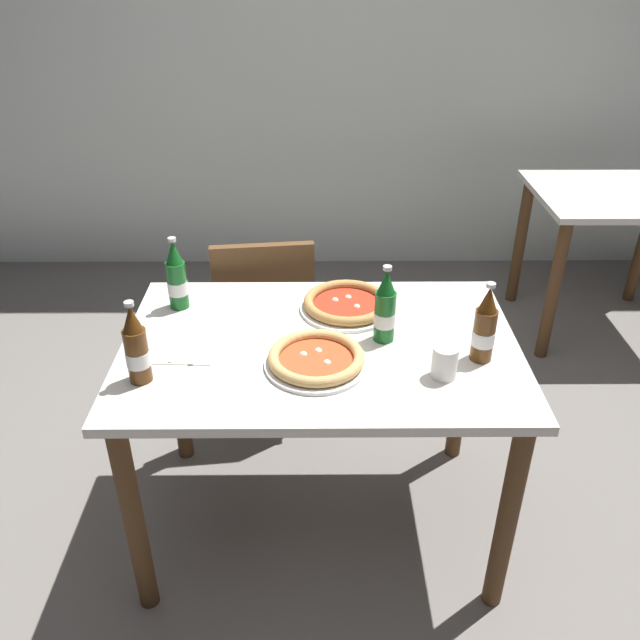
{
  "coord_description": "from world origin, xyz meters",
  "views": [
    {
      "loc": [
        -0.01,
        -1.67,
        1.81
      ],
      "look_at": [
        0.0,
        0.05,
        0.8
      ],
      "focal_mm": 36.61,
      "sensor_mm": 36.0,
      "label": 1
    }
  ],
  "objects_px": {
    "dining_table_main": "(320,373)",
    "napkin_with_cutlery": "(186,347)",
    "beer_bottle_left": "(485,328)",
    "beer_bottle_center": "(177,279)",
    "pizza_marinara_far": "(347,304)",
    "beer_bottle_extra": "(136,348)",
    "dining_table_background": "(612,222)",
    "beer_bottle_right": "(385,309)",
    "pizza_margherita_near": "(316,359)",
    "paper_cup": "(445,362)",
    "chair_behind_table": "(265,317)"
  },
  "relations": [
    {
      "from": "pizza_marinara_far",
      "to": "beer_bottle_extra",
      "type": "height_order",
      "value": "beer_bottle_extra"
    },
    {
      "from": "pizza_marinara_far",
      "to": "chair_behind_table",
      "type": "bearing_deg",
      "value": 127.26
    },
    {
      "from": "beer_bottle_extra",
      "to": "napkin_with_cutlery",
      "type": "bearing_deg",
      "value": 59.06
    },
    {
      "from": "beer_bottle_right",
      "to": "beer_bottle_left",
      "type": "bearing_deg",
      "value": -21.64
    },
    {
      "from": "dining_table_main",
      "to": "beer_bottle_extra",
      "type": "height_order",
      "value": "beer_bottle_extra"
    },
    {
      "from": "beer_bottle_right",
      "to": "napkin_with_cutlery",
      "type": "bearing_deg",
      "value": -175.4
    },
    {
      "from": "pizza_margherita_near",
      "to": "dining_table_background",
      "type": "bearing_deg",
      "value": 44.97
    },
    {
      "from": "dining_table_main",
      "to": "dining_table_background",
      "type": "relative_size",
      "value": 1.5
    },
    {
      "from": "beer_bottle_extra",
      "to": "dining_table_background",
      "type": "bearing_deg",
      "value": 38.11
    },
    {
      "from": "beer_bottle_extra",
      "to": "napkin_with_cutlery",
      "type": "relative_size",
      "value": 1.3
    },
    {
      "from": "pizza_margherita_near",
      "to": "chair_behind_table",
      "type": "bearing_deg",
      "value": 105.93
    },
    {
      "from": "beer_bottle_center",
      "to": "beer_bottle_right",
      "type": "height_order",
      "value": "same"
    },
    {
      "from": "beer_bottle_right",
      "to": "pizza_marinara_far",
      "type": "bearing_deg",
      "value": 119.72
    },
    {
      "from": "beer_bottle_extra",
      "to": "napkin_with_cutlery",
      "type": "height_order",
      "value": "beer_bottle_extra"
    },
    {
      "from": "dining_table_main",
      "to": "napkin_with_cutlery",
      "type": "height_order",
      "value": "napkin_with_cutlery"
    },
    {
      "from": "pizza_margherita_near",
      "to": "beer_bottle_left",
      "type": "relative_size",
      "value": 1.21
    },
    {
      "from": "pizza_marinara_far",
      "to": "napkin_with_cutlery",
      "type": "height_order",
      "value": "pizza_marinara_far"
    },
    {
      "from": "napkin_with_cutlery",
      "to": "beer_bottle_left",
      "type": "bearing_deg",
      "value": -3.96
    },
    {
      "from": "chair_behind_table",
      "to": "paper_cup",
      "type": "distance_m",
      "value": 1.02
    },
    {
      "from": "beer_bottle_center",
      "to": "paper_cup",
      "type": "height_order",
      "value": "beer_bottle_center"
    },
    {
      "from": "pizza_margherita_near",
      "to": "paper_cup",
      "type": "distance_m",
      "value": 0.36
    },
    {
      "from": "beer_bottle_center",
      "to": "napkin_with_cutlery",
      "type": "xyz_separation_m",
      "value": [
        0.06,
        -0.26,
        -0.1
      ]
    },
    {
      "from": "dining_table_main",
      "to": "napkin_with_cutlery",
      "type": "relative_size",
      "value": 6.3
    },
    {
      "from": "dining_table_background",
      "to": "napkin_with_cutlery",
      "type": "distance_m",
      "value": 2.31
    },
    {
      "from": "pizza_margherita_near",
      "to": "beer_bottle_extra",
      "type": "height_order",
      "value": "beer_bottle_extra"
    },
    {
      "from": "napkin_with_cutlery",
      "to": "paper_cup",
      "type": "relative_size",
      "value": 2.0
    },
    {
      "from": "beer_bottle_left",
      "to": "napkin_with_cutlery",
      "type": "relative_size",
      "value": 1.3
    },
    {
      "from": "dining_table_main",
      "to": "napkin_with_cutlery",
      "type": "xyz_separation_m",
      "value": [
        -0.4,
        -0.03,
        0.12
      ]
    },
    {
      "from": "dining_table_background",
      "to": "beer_bottle_right",
      "type": "relative_size",
      "value": 3.24
    },
    {
      "from": "beer_bottle_left",
      "to": "beer_bottle_center",
      "type": "xyz_separation_m",
      "value": [
        -0.93,
        0.32,
        0.0
      ]
    },
    {
      "from": "beer_bottle_center",
      "to": "beer_bottle_right",
      "type": "distance_m",
      "value": 0.69
    },
    {
      "from": "beer_bottle_extra",
      "to": "paper_cup",
      "type": "relative_size",
      "value": 2.6
    },
    {
      "from": "beer_bottle_left",
      "to": "beer_bottle_right",
      "type": "xyz_separation_m",
      "value": [
        -0.27,
        0.11,
        0.0
      ]
    },
    {
      "from": "dining_table_background",
      "to": "beer_bottle_center",
      "type": "bearing_deg",
      "value": -149.79
    },
    {
      "from": "dining_table_main",
      "to": "beer_bottle_left",
      "type": "height_order",
      "value": "beer_bottle_left"
    },
    {
      "from": "beer_bottle_left",
      "to": "paper_cup",
      "type": "relative_size",
      "value": 2.6
    },
    {
      "from": "beer_bottle_center",
      "to": "chair_behind_table",
      "type": "bearing_deg",
      "value": 57.49
    },
    {
      "from": "dining_table_background",
      "to": "pizza_margherita_near",
      "type": "xyz_separation_m",
      "value": [
        -1.47,
        -1.46,
        0.18
      ]
    },
    {
      "from": "pizza_margherita_near",
      "to": "pizza_marinara_far",
      "type": "distance_m",
      "value": 0.34
    },
    {
      "from": "dining_table_background",
      "to": "pizza_marinara_far",
      "type": "xyz_separation_m",
      "value": [
        -1.36,
        -1.14,
        0.18
      ]
    },
    {
      "from": "chair_behind_table",
      "to": "dining_table_main",
      "type": "bearing_deg",
      "value": 103.52
    },
    {
      "from": "pizza_marinara_far",
      "to": "napkin_with_cutlery",
      "type": "xyz_separation_m",
      "value": [
        -0.49,
        -0.23,
        -0.02
      ]
    },
    {
      "from": "pizza_marinara_far",
      "to": "napkin_with_cutlery",
      "type": "bearing_deg",
      "value": -154.83
    },
    {
      "from": "beer_bottle_center",
      "to": "napkin_with_cutlery",
      "type": "height_order",
      "value": "beer_bottle_center"
    },
    {
      "from": "beer_bottle_right",
      "to": "beer_bottle_extra",
      "type": "bearing_deg",
      "value": -163.35
    },
    {
      "from": "beer_bottle_center",
      "to": "paper_cup",
      "type": "relative_size",
      "value": 2.6
    },
    {
      "from": "beer_bottle_left",
      "to": "napkin_with_cutlery",
      "type": "bearing_deg",
      "value": 176.04
    },
    {
      "from": "pizza_margherita_near",
      "to": "beer_bottle_left",
      "type": "height_order",
      "value": "beer_bottle_left"
    },
    {
      "from": "dining_table_background",
      "to": "pizza_marinara_far",
      "type": "distance_m",
      "value": 1.79
    },
    {
      "from": "chair_behind_table",
      "to": "paper_cup",
      "type": "height_order",
      "value": "chair_behind_table"
    }
  ]
}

